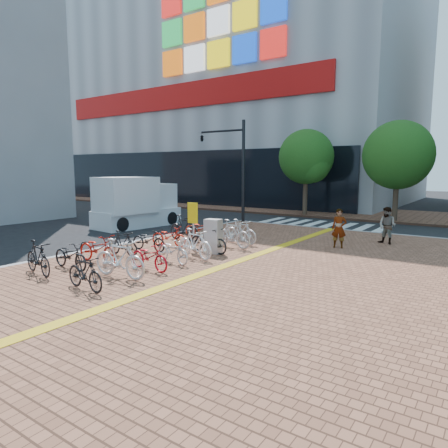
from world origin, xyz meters
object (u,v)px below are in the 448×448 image
Objects in this scene: bike_13 at (209,240)px; bike_4 at (149,240)px; bike_0 at (38,258)px; bike_11 at (173,250)px; bike_14 at (232,234)px; bike_2 at (98,249)px; bike_5 at (169,236)px; bike_7 at (201,228)px; bike_12 at (195,244)px; pedestrian_a at (339,228)px; bike_9 at (119,259)px; bike_15 at (241,232)px; traffic_light_pole at (224,154)px; yellow_sign at (193,217)px; bike_3 at (123,243)px; pedestrian_b at (387,226)px; bike_10 at (149,256)px; utility_box at (213,236)px; bike_8 at (85,273)px; bike_6 at (184,228)px; box_truck at (136,203)px; bike_1 at (71,255)px.

bike_4 is at bearing 121.62° from bike_13.
bike_0 is 1.05× the size of bike_11.
bike_14 reaches higher than bike_11.
bike_5 is (0.01, 3.57, -0.07)m from bike_2.
bike_7 is at bearing 1.55° from bike_2.
pedestrian_a reaches higher than bike_12.
bike_9 reaches higher than bike_15.
pedestrian_a is 0.27× the size of traffic_light_pole.
bike_12 is at bearing -48.64° from yellow_sign.
bike_0 is at bearing -179.98° from bike_3.
bike_11 is 9.44m from pedestrian_b.
bike_10 is 3.23m from bike_13.
bike_12 is at bearing -168.38° from bike_15.
yellow_sign is (1.56, -2.50, 0.88)m from bike_7.
bike_2 is at bearing -172.95° from bike_3.
bike_9 reaches higher than bike_2.
bike_8 is at bearing -89.96° from utility_box.
bike_12 is at bearing -164.94° from bike_13.
bike_2 is at bearing 163.24° from bike_14.
bike_10 is at bearing 8.12° from bike_8.
bike_8 is at bearing -125.29° from pedestrian_a.
bike_15 is (2.39, 0.95, -0.06)m from bike_6.
pedestrian_a reaches higher than bike_9.
pedestrian_a reaches higher than bike_8.
bike_0 is 0.92× the size of yellow_sign.
bike_14 is 9.01m from box_truck.
bike_10 is 3.52m from yellow_sign.
bike_8 is at bearing -113.43° from bike_1.
bike_6 is (-0.09, 3.58, 0.12)m from bike_3.
bike_15 reaches higher than bike_4.
bike_12 is at bearing -30.19° from bike_1.
bike_13 is at bearing 12.31° from bike_11.
bike_9 is 1.48× the size of utility_box.
bike_11 is 4.34m from bike_15.
traffic_light_pole is (-4.44, 11.74, 3.51)m from bike_9.
bike_7 is at bearing 10.78° from bike_6.
bike_9 reaches higher than bike_14.
bike_10 is (2.18, 1.34, -0.02)m from bike_1.
bike_4 is 1.95m from yellow_sign.
bike_8 is (2.50, -3.47, 0.01)m from bike_3.
bike_3 is 4.27m from bike_8.
bike_15 is 7.62m from traffic_light_pole.
bike_9 is 3.32m from bike_12.
bike_8 is at bearing -169.81° from bike_15.
box_truck is at bearing 45.58° from bike_5.
bike_12 is at bearing -44.52° from bike_2.
utility_box reaches higher than bike_10.
bike_6 reaches higher than bike_0.
traffic_light_pole is 1.14× the size of box_truck.
bike_15 is at bearing -36.27° from bike_4.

